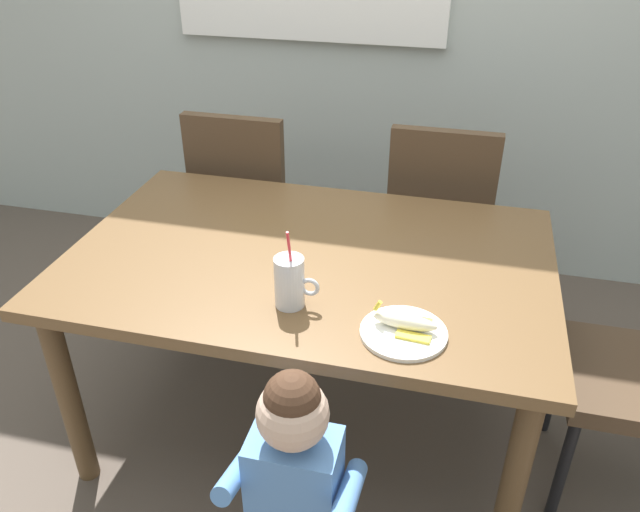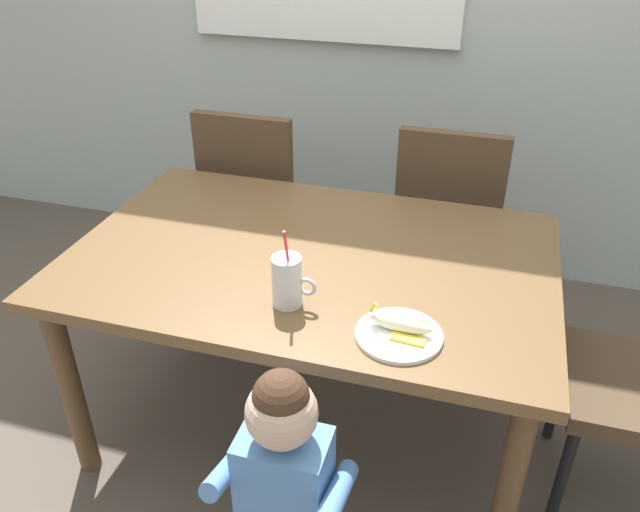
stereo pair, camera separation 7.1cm
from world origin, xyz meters
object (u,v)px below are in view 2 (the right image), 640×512
at_px(milk_cup, 287,284).
at_px(snack_plate, 399,335).
at_px(dining_table, 311,277).
at_px(dining_chair_right, 448,219).
at_px(peeled_banana, 401,324).
at_px(dining_chair_left, 256,198).
at_px(toddler_standing, 284,472).

distance_m(milk_cup, snack_plate, 0.34).
xyz_separation_m(dining_table, dining_chair_right, (0.37, 0.75, -0.11)).
bearing_deg(dining_chair_right, peeled_banana, 88.85).
xyz_separation_m(dining_chair_left, milk_cup, (0.49, -0.98, 0.26)).
distance_m(dining_table, dining_chair_left, 0.85).
bearing_deg(snack_plate, dining_table, 135.53).
xyz_separation_m(milk_cup, peeled_banana, (0.33, -0.05, -0.04)).
distance_m(milk_cup, peeled_banana, 0.33).
bearing_deg(snack_plate, dining_chair_left, 128.16).
bearing_deg(dining_chair_left, dining_table, 123.96).
distance_m(snack_plate, peeled_banana, 0.03).
relative_size(dining_chair_right, milk_cup, 3.83).
bearing_deg(dining_table, milk_cup, -86.21).
height_order(dining_chair_left, peeled_banana, dining_chair_left).
xyz_separation_m(dining_chair_left, dining_chair_right, (0.84, 0.05, 0.00)).
bearing_deg(dining_chair_right, dining_table, 63.81).
height_order(dining_chair_left, milk_cup, milk_cup).
height_order(toddler_standing, milk_cup, milk_cup).
distance_m(dining_table, dining_chair_right, 0.84).
bearing_deg(dining_chair_left, dining_chair_right, -176.86).
distance_m(toddler_standing, peeled_banana, 0.47).
relative_size(dining_table, dining_chair_right, 1.59).
distance_m(toddler_standing, snack_plate, 0.45).
bearing_deg(milk_cup, snack_plate, -10.36).
relative_size(dining_chair_left, dining_chair_right, 1.00).
bearing_deg(snack_plate, toddler_standing, -122.10).
relative_size(dining_table, milk_cup, 6.09).
distance_m(dining_chair_left, milk_cup, 1.13).
xyz_separation_m(dining_chair_right, milk_cup, (-0.35, -1.03, 0.26)).
height_order(dining_table, peeled_banana, peeled_banana).
bearing_deg(dining_chair_right, snack_plate, 88.74).
bearing_deg(toddler_standing, snack_plate, 57.90).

